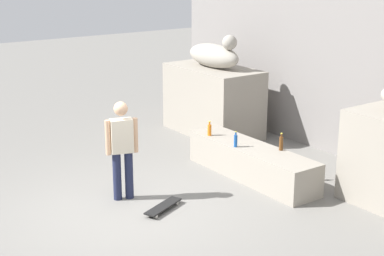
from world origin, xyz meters
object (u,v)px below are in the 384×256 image
object	(u,v)px
skater	(122,146)
bottle_brown	(281,143)
statue_reclining_left	(214,55)
bottle_orange	(209,130)
bottle_blue	(236,141)
skateboard	(163,206)

from	to	relation	value
skater	bottle_brown	distance (m)	2.83
statue_reclining_left	bottle_brown	bearing A→B (deg)	-16.60
bottle_orange	bottle_brown	bearing A→B (deg)	18.83
bottle_brown	bottle_blue	distance (m)	0.81
bottle_blue	skater	bearing A→B (deg)	-99.28
statue_reclining_left	bottle_blue	bearing A→B (deg)	-30.48
skater	bottle_brown	xyz separation A→B (m)	(0.96, 2.66, -0.19)
statue_reclining_left	skater	bearing A→B (deg)	-59.73
skateboard	bottle_brown	world-z (taller)	bottle_brown
statue_reclining_left	bottle_blue	world-z (taller)	statue_reclining_left
statue_reclining_left	bottle_brown	size ratio (longest dim) A/B	5.08
statue_reclining_left	bottle_orange	xyz separation A→B (m)	(1.64, -1.37, -1.10)
skater	bottle_blue	bearing A→B (deg)	-171.76
statue_reclining_left	skater	xyz separation A→B (m)	(2.13, -3.53, -0.89)
skateboard	bottle_orange	world-z (taller)	bottle_orange
bottle_orange	bottle_blue	world-z (taller)	bottle_blue
bottle_brown	bottle_blue	world-z (taller)	bottle_brown
bottle_brown	skater	bearing A→B (deg)	-109.81
skateboard	skater	bearing A→B (deg)	-93.38
skater	bottle_orange	distance (m)	2.23
skater	bottle_orange	size ratio (longest dim) A/B	5.91
skateboard	bottle_blue	world-z (taller)	bottle_blue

